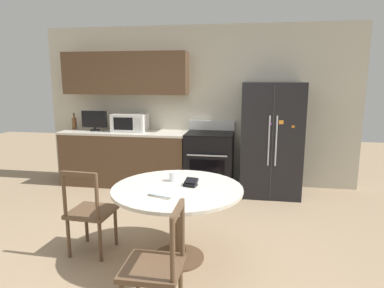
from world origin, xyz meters
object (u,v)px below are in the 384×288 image
Objects in this scene: refrigerator at (271,139)px; candle_glass at (173,177)px; microwave at (130,122)px; oven_range at (210,161)px; dining_chair_near at (156,267)px; dining_chair_left at (90,212)px; wallet at (191,183)px; countertop_tv at (94,120)px; counter_bottle at (74,123)px.

refrigerator is 2.25m from candle_glass.
microwave reaches higher than candle_glass.
oven_range is 1.20× the size of dining_chair_near.
microwave is 0.62× the size of dining_chair_left.
refrigerator is at bearing 67.53° from wallet.
refrigerator is 4.01× the size of countertop_tv.
candle_glass is at bearing 5.98° from dining_chair_near.
counter_bottle is at bearing 123.96° from dining_chair_left.
oven_range is at bearing -3.05° from counter_bottle.
candle_glass is (0.81, 0.22, 0.35)m from dining_chair_left.
oven_range is 11.60× the size of candle_glass.
refrigerator is 1.89× the size of dining_chair_near.
dining_chair_near is at bearing -67.45° from microwave.
microwave is at bearing -2.68° from counter_bottle.
dining_chair_left is at bearing -174.82° from wallet.
counter_bottle is (-3.29, 0.17, 0.15)m from refrigerator.
refrigerator is at bearing -0.99° from countertop_tv.
dining_chair_left is (-0.93, 0.88, 0.00)m from dining_chair_near.
dining_chair_near is 1.15m from candle_glass.
candle_glass is at bearing 149.32° from wallet.
dining_chair_left is at bearing -59.21° from counter_bottle.
countertop_tv reaches higher than dining_chair_near.
countertop_tv is at bearing -15.98° from counter_bottle.
dining_chair_left is (-0.95, -2.24, -0.03)m from oven_range.
microwave is 1.02m from counter_bottle.
dining_chair_left is 0.91m from candle_glass.
dining_chair_left is at bearing -130.70° from refrigerator.
microwave reaches higher than wallet.
counter_bottle is at bearing 177.01° from refrigerator.
dining_chair_near is 1.03m from wallet.
dining_chair_left is at bearing -112.94° from oven_range.
countertop_tv is 0.47× the size of dining_chair_left.
countertop_tv is 2.72m from candle_glass.
candle_glass is at bearing -118.59° from refrigerator.
refrigerator is at bearing 52.47° from dining_chair_left.
wallet is (0.08, 0.97, 0.33)m from dining_chair_near.
countertop_tv reaches higher than microwave.
countertop_tv is (-0.59, -0.08, 0.04)m from microwave.
refrigerator reaches higher than candle_glass.
counter_bottle is at bearing 164.02° from countertop_tv.
countertop_tv is (-1.93, 0.00, 0.61)m from oven_range.
refrigerator is 18.33× the size of candle_glass.
oven_range is 1.20× the size of dining_chair_left.
counter_bottle is (-1.02, 0.05, -0.04)m from microwave.
dining_chair_near is at bearing -39.97° from dining_chair_left.
dining_chair_near is 1.28m from dining_chair_left.
counter_bottle is 3.33m from wallet.
refrigerator is 6.22× the size of counter_bottle.
counter_bottle is at bearing 135.90° from candle_glass.
refrigerator reaches higher than dining_chair_near.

